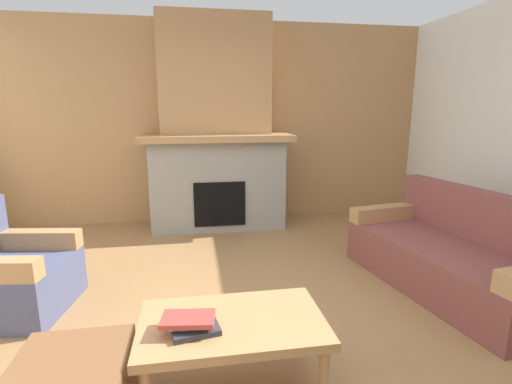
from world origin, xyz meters
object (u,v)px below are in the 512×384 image
(couch, at_px, (453,257))
(coffee_table, at_px, (233,329))
(fireplace, at_px, (216,139))
(armchair, at_px, (8,275))

(couch, xyz_separation_m, coffee_table, (-2.02, -0.92, 0.09))
(fireplace, xyz_separation_m, coffee_table, (-0.13, -3.14, -0.79))
(armchair, bearing_deg, fireplace, 48.85)
(fireplace, bearing_deg, coffee_table, -92.40)
(fireplace, relative_size, couch, 1.41)
(fireplace, distance_m, armchair, 2.80)
(fireplace, relative_size, armchair, 3.12)
(fireplace, height_order, armchair, fireplace)
(couch, bearing_deg, armchair, 176.54)
(fireplace, height_order, couch, fireplace)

